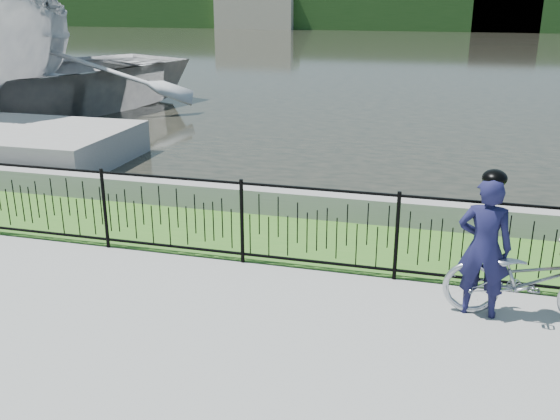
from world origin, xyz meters
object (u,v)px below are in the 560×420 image
(cyclist, at_px, (484,245))
(boat_far, at_px, (15,78))
(boat_near, at_px, (3,46))
(bicycle_rig, at_px, (532,278))

(cyclist, relative_size, boat_far, 0.13)
(cyclist, relative_size, boat_near, 0.16)
(bicycle_rig, xyz_separation_m, boat_far, (-13.13, 8.97, 0.60))
(bicycle_rig, bearing_deg, boat_far, 145.68)
(boat_near, bearing_deg, cyclist, -35.07)
(boat_near, distance_m, boat_far, 0.94)
(cyclist, bearing_deg, boat_near, 144.93)
(boat_far, bearing_deg, cyclist, -35.43)
(bicycle_rig, bearing_deg, boat_near, 146.01)
(cyclist, xyz_separation_m, boat_near, (-12.92, 9.07, 1.16))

